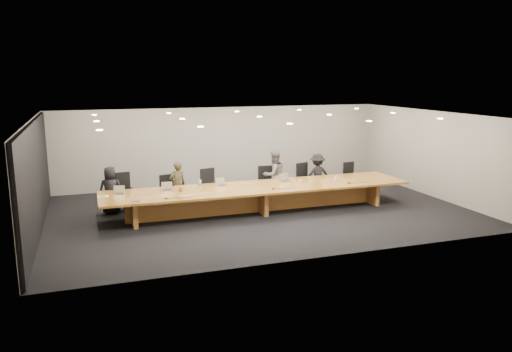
# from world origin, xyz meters

# --- Properties ---
(ground) EXTENTS (12.00, 12.00, 0.00)m
(ground) POSITION_xyz_m (0.00, 0.00, 0.00)
(ground) COLOR black
(ground) RESTS_ON ground
(back_wall) EXTENTS (12.00, 0.02, 2.80)m
(back_wall) POSITION_xyz_m (0.00, 4.00, 1.40)
(back_wall) COLOR #BBB6AA
(back_wall) RESTS_ON ground
(left_wall_panel) EXTENTS (0.08, 7.84, 2.74)m
(left_wall_panel) POSITION_xyz_m (-5.94, 0.00, 1.37)
(left_wall_panel) COLOR black
(left_wall_panel) RESTS_ON ground
(conference_table) EXTENTS (9.00, 1.80, 0.75)m
(conference_table) POSITION_xyz_m (0.00, 0.00, 0.52)
(conference_table) COLOR brown
(conference_table) RESTS_ON ground
(chair_far_left) EXTENTS (0.64, 0.64, 1.16)m
(chair_far_left) POSITION_xyz_m (-3.74, 1.27, 0.58)
(chair_far_left) COLOR black
(chair_far_left) RESTS_ON ground
(chair_left) EXTENTS (0.64, 0.64, 1.03)m
(chair_left) POSITION_xyz_m (-2.43, 1.15, 0.52)
(chair_left) COLOR black
(chair_left) RESTS_ON ground
(chair_mid_left) EXTENTS (0.70, 0.70, 1.13)m
(chair_mid_left) POSITION_xyz_m (-1.15, 1.23, 0.56)
(chair_mid_left) COLOR black
(chair_mid_left) RESTS_ON ground
(chair_mid_right) EXTENTS (0.65, 0.65, 1.10)m
(chair_mid_right) POSITION_xyz_m (0.66, 1.21, 0.55)
(chair_mid_right) COLOR black
(chair_mid_right) RESTS_ON ground
(chair_right) EXTENTS (0.71, 0.71, 1.12)m
(chair_right) POSITION_xyz_m (2.09, 1.28, 0.56)
(chair_right) COLOR black
(chair_right) RESTS_ON ground
(chair_far_right) EXTENTS (0.62, 0.62, 1.04)m
(chair_far_right) POSITION_xyz_m (3.80, 1.29, 0.52)
(chair_far_right) COLOR black
(chair_far_right) RESTS_ON ground
(person_a) EXTENTS (0.75, 0.56, 1.38)m
(person_a) POSITION_xyz_m (-4.10, 1.17, 0.69)
(person_a) COLOR black
(person_a) RESTS_ON ground
(person_b) EXTENTS (0.58, 0.45, 1.41)m
(person_b) POSITION_xyz_m (-2.18, 1.17, 0.71)
(person_b) COLOR #312B1B
(person_b) RESTS_ON ground
(person_c) EXTENTS (0.89, 0.76, 1.60)m
(person_c) POSITION_xyz_m (0.92, 1.19, 0.80)
(person_c) COLOR #575759
(person_c) RESTS_ON ground
(person_d) EXTENTS (0.97, 0.63, 1.41)m
(person_d) POSITION_xyz_m (2.43, 1.16, 0.71)
(person_d) COLOR black
(person_d) RESTS_ON ground
(laptop_a) EXTENTS (0.32, 0.25, 0.23)m
(laptop_a) POSITION_xyz_m (-3.92, 0.33, 0.86)
(laptop_a) COLOR beige
(laptop_a) RESTS_ON conference_table
(laptop_b) EXTENTS (0.32, 0.24, 0.23)m
(laptop_b) POSITION_xyz_m (-2.61, 0.36, 0.87)
(laptop_b) COLOR tan
(laptop_b) RESTS_ON conference_table
(laptop_c) EXTENTS (0.36, 0.30, 0.24)m
(laptop_c) POSITION_xyz_m (-1.00, 0.42, 0.87)
(laptop_c) COLOR #BAAB8E
(laptop_c) RESTS_ON conference_table
(laptop_d) EXTENTS (0.38, 0.31, 0.26)m
(laptop_d) POSITION_xyz_m (0.98, 0.34, 0.88)
(laptop_d) COLOR tan
(laptop_d) RESTS_ON conference_table
(water_bottle) EXTENTS (0.10, 0.10, 0.24)m
(water_bottle) POSITION_xyz_m (-1.69, 0.31, 0.87)
(water_bottle) COLOR #B2C3BF
(water_bottle) RESTS_ON conference_table
(amber_mug) EXTENTS (0.08, 0.08, 0.10)m
(amber_mug) POSITION_xyz_m (-2.29, 0.09, 0.80)
(amber_mug) COLOR brown
(amber_mug) RESTS_ON conference_table
(paper_cup_near) EXTENTS (0.10, 0.10, 0.10)m
(paper_cup_near) POSITION_xyz_m (1.32, 0.07, 0.80)
(paper_cup_near) COLOR silver
(paper_cup_near) RESTS_ON conference_table
(paper_cup_far) EXTENTS (0.10, 0.10, 0.10)m
(paper_cup_far) POSITION_xyz_m (2.50, 0.04, 0.80)
(paper_cup_far) COLOR silver
(paper_cup_far) RESTS_ON conference_table
(notepad) EXTENTS (0.30, 0.25, 0.02)m
(notepad) POSITION_xyz_m (-4.35, 0.17, 0.76)
(notepad) COLOR silver
(notepad) RESTS_ON conference_table
(lime_gadget) EXTENTS (0.15, 0.09, 0.02)m
(lime_gadget) POSITION_xyz_m (-4.36, 0.17, 0.78)
(lime_gadget) COLOR #6BC635
(lime_gadget) RESTS_ON notepad
(av_box) EXTENTS (0.21, 0.16, 0.03)m
(av_box) POSITION_xyz_m (-3.58, -0.64, 0.77)
(av_box) COLOR #9F9FA3
(av_box) RESTS_ON conference_table
(mic_left) EXTENTS (0.13, 0.13, 0.03)m
(mic_left) POSITION_xyz_m (-2.80, -0.60, 0.76)
(mic_left) COLOR black
(mic_left) RESTS_ON conference_table
(mic_center) EXTENTS (0.13, 0.13, 0.03)m
(mic_center) POSITION_xyz_m (0.26, -0.46, 0.76)
(mic_center) COLOR black
(mic_center) RESTS_ON conference_table
(mic_right) EXTENTS (0.15, 0.15, 0.03)m
(mic_right) POSITION_xyz_m (2.69, -0.47, 0.77)
(mic_right) COLOR black
(mic_right) RESTS_ON conference_table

